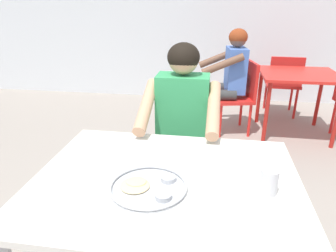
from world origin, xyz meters
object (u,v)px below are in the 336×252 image
(chair_foreground, at_px, (184,141))
(chair_red_left, at_px, (240,93))
(table_foreground, at_px, (166,190))
(drinking_cup, at_px, (269,181))
(thali_tray, at_px, (149,186))
(patron_background, at_px, (227,72))
(diner_foreground, at_px, (181,122))
(table_background_red, at_px, (299,81))
(chair_red_far, at_px, (283,81))

(chair_foreground, bearing_deg, chair_red_left, 70.96)
(table_foreground, xyz_separation_m, drinking_cup, (0.43, -0.05, 0.12))
(thali_tray, xyz_separation_m, chair_foreground, (0.05, 0.98, -0.24))
(thali_tray, bearing_deg, patron_background, 80.95)
(diner_foreground, bearing_deg, drinking_cup, -58.02)
(chair_foreground, distance_m, diner_foreground, 0.32)
(drinking_cup, relative_size, chair_red_left, 0.13)
(table_foreground, distance_m, thali_tray, 0.14)
(thali_tray, relative_size, chair_foreground, 0.39)
(thali_tray, distance_m, patron_background, 2.47)
(chair_red_left, distance_m, patron_background, 0.28)
(thali_tray, distance_m, table_background_red, 2.72)
(table_foreground, distance_m, table_background_red, 2.61)
(table_foreground, bearing_deg, thali_tray, -122.17)
(drinking_cup, relative_size, chair_foreground, 0.13)
(thali_tray, relative_size, chair_red_left, 0.40)
(chair_foreground, height_order, table_background_red, chair_foreground)
(drinking_cup, bearing_deg, table_background_red, 74.05)
(chair_red_left, bearing_deg, chair_red_far, 46.94)
(drinking_cup, xyz_separation_m, chair_red_left, (0.06, 2.39, -0.31))
(patron_background, bearing_deg, drinking_cup, -87.49)
(thali_tray, height_order, table_background_red, thali_tray)
(diner_foreground, bearing_deg, table_background_red, 56.28)
(thali_tray, height_order, drinking_cup, drinking_cup)
(chair_red_left, bearing_deg, diner_foreground, -106.67)
(chair_red_left, bearing_deg, table_foreground, -101.90)
(drinking_cup, distance_m, chair_foreground, 1.07)
(thali_tray, xyz_separation_m, chair_red_far, (1.16, 3.08, -0.27))
(drinking_cup, xyz_separation_m, table_background_red, (0.69, 2.40, -0.16))
(drinking_cup, bearing_deg, table_foreground, 173.67)
(chair_foreground, bearing_deg, patron_background, 76.95)
(chair_foreground, relative_size, chair_red_left, 1.03)
(table_background_red, height_order, chair_red_left, chair_red_left)
(table_background_red, height_order, patron_background, patron_background)
(table_foreground, xyz_separation_m, patron_background, (0.33, 2.34, 0.05))
(diner_foreground, distance_m, chair_red_left, 1.77)
(drinking_cup, xyz_separation_m, patron_background, (-0.11, 2.39, -0.08))
(table_foreground, distance_m, chair_red_left, 2.40)
(table_background_red, bearing_deg, chair_foreground, -127.54)
(table_foreground, distance_m, drinking_cup, 0.45)
(diner_foreground, relative_size, table_background_red, 1.48)
(thali_tray, distance_m, chair_foreground, 1.01)
(chair_red_left, distance_m, chair_red_far, 0.89)
(drinking_cup, bearing_deg, patron_background, 92.51)
(chair_red_far, bearing_deg, diner_foreground, -115.46)
(chair_foreground, bearing_deg, table_background_red, 52.46)
(chair_foreground, bearing_deg, diner_foreground, -90.05)
(chair_foreground, bearing_deg, table_foreground, -89.38)
(table_foreground, xyz_separation_m, chair_red_far, (1.10, 2.99, -0.19))
(thali_tray, bearing_deg, chair_red_far, 69.42)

